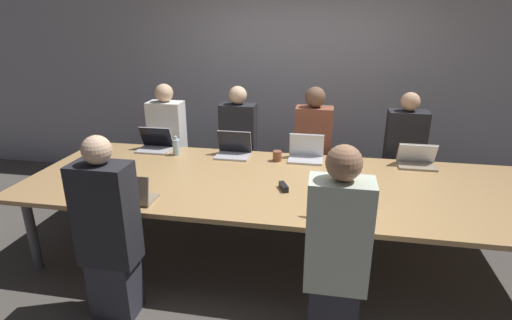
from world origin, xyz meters
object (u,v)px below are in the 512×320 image
Objects in this scene: stapler at (284,187)px; person_far_left at (168,145)px; laptop_near_midright at (338,208)px; laptop_near_left at (131,194)px; bottle_far_left at (176,147)px; person_far_right at (403,159)px; person_far_center at (313,152)px; cup_far_center at (277,156)px; laptop_far_left at (155,143)px; person_far_midleft at (239,149)px; laptop_far_midleft at (234,149)px; laptop_far_center at (306,152)px; person_near_left at (108,233)px; laptop_far_right at (417,160)px; cup_near_midright at (370,209)px.

person_far_left is at bearing 118.11° from stapler.
laptop_near_left is at bearing 1.99° from laptop_near_midright.
laptop_near_left reaches higher than bottle_far_left.
stapler is at bearing -42.52° from laptop_near_midright.
laptop_near_midright is (1.96, -1.59, 0.14)m from person_far_left.
person_far_left reaches higher than laptop_near_left.
laptop_near_left is 2.83m from person_far_right.
person_far_center is 0.62m from cup_far_center.
laptop_far_left is at bearing -86.70° from person_far_left.
bottle_far_left is 0.15× the size of person_far_midleft.
person_far_center reaches higher than laptop_far_midleft.
cup_far_center is at bearing -4.61° from laptop_far_left.
person_far_left is 1.70m from laptop_far_center.
person_near_left is at bearing 88.82° from laptop_near_left.
bottle_far_left is at bearing -86.39° from laptop_near_left.
laptop_far_right is 0.26× the size of person_far_right.
stapler is (-1.20, -0.80, -0.04)m from laptop_far_right.
laptop_far_center is 0.98× the size of laptop_far_right.
person_far_midleft is 1.96m from laptop_near_midright.
person_far_left is 1.93m from stapler.
laptop_far_left is at bearing -153.61° from person_far_midleft.
bottle_far_left is 0.15× the size of person_far_right.
laptop_far_right is at bearing 0.16° from laptop_far_center.
laptop_far_midleft is 1.69m from cup_near_midright.
laptop_far_left is 0.88m from laptop_far_midleft.
person_far_midleft is at bearing 134.80° from cup_far_center.
person_far_center is 0.92m from laptop_far_midleft.
person_far_left reaches higher than cup_far_center.
laptop_near_left is (0.36, -1.26, -0.00)m from laptop_far_left.
laptop_far_left is 1.00× the size of laptop_far_midleft.
laptop_far_left is at bearing 127.99° from stapler.
person_far_midleft is 1.01× the size of person_far_right.
laptop_far_left is 2.28m from laptop_near_midright.
bottle_far_left is at bearing -21.82° from laptop_far_left.
person_far_midleft reaches higher than laptop_near_midright.
person_far_midleft is 1.92m from laptop_far_right.
laptop_near_left is at bearing -144.03° from person_far_right.
cup_near_midright is at bearing -40.23° from laptop_far_midleft.
person_far_right is at bearing 0.25° from person_far_left.
person_far_midleft reaches higher than person_near_left.
person_far_left is 2.53m from laptop_near_midright.
laptop_far_left is at bearing 177.78° from laptop_far_midleft.
person_far_left is 9.04× the size of stapler.
person_near_left is 18.31× the size of cup_near_midright.
person_far_right is 8.97× the size of stapler.
person_far_center reaches higher than laptop_far_right.
laptop_far_right reaches higher than cup_far_center.
laptop_far_center is 0.25× the size of person_far_right.
person_far_right is at bearing 8.59° from laptop_far_left.
bottle_far_left is at bearing 126.58° from stapler.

